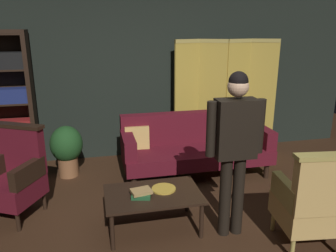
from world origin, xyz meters
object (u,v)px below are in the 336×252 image
object	(u,v)px
book_tan_leather	(141,191)
brass_tray	(164,189)
potted_plant	(67,148)
book_green_cloth	(141,194)
armchair_gilt_accent	(312,202)
folding_screen	(225,96)
bookshelf	(1,100)
standing_figure	(235,141)
armchair_wing_left	(14,175)
velvet_couch	(195,144)
coffee_table	(153,197)

from	to	relation	value
book_tan_leather	brass_tray	xyz separation A→B (m)	(0.26, 0.10, -0.05)
potted_plant	book_green_cloth	xyz separation A→B (m)	(0.84, -1.63, 0.01)
armchair_gilt_accent	folding_screen	bearing A→B (deg)	86.88
book_green_cloth	armchair_gilt_accent	bearing A→B (deg)	-20.81
armchair_gilt_accent	bookshelf	bearing A→B (deg)	140.98
brass_tray	book_green_cloth	bearing A→B (deg)	-159.29
bookshelf	standing_figure	bearing A→B (deg)	-40.96
brass_tray	book_tan_leather	bearing A→B (deg)	-159.29
folding_screen	armchair_wing_left	size ratio (longest dim) A/B	1.83
armchair_wing_left	brass_tray	xyz separation A→B (m)	(1.60, -0.58, -0.06)
book_green_cloth	book_tan_leather	world-z (taller)	book_tan_leather
bookshelf	book_tan_leather	bearing A→B (deg)	-50.22
velvet_couch	standing_figure	bearing A→B (deg)	-93.02
velvet_couch	brass_tray	bearing A→B (deg)	-120.66
coffee_table	brass_tray	xyz separation A→B (m)	(0.13, 0.06, 0.05)
armchair_gilt_accent	standing_figure	distance (m)	0.93
coffee_table	brass_tray	bearing A→B (deg)	24.09
bookshelf	velvet_couch	bearing A→B (deg)	-15.34
velvet_couch	potted_plant	world-z (taller)	velvet_couch
potted_plant	brass_tray	world-z (taller)	potted_plant
velvet_couch	brass_tray	size ratio (longest dim) A/B	8.19
armchair_gilt_accent	armchair_wing_left	world-z (taller)	same
armchair_wing_left	book_green_cloth	bearing A→B (deg)	-26.78
potted_plant	book_green_cloth	distance (m)	1.83
folding_screen	standing_figure	world-z (taller)	folding_screen
velvet_couch	armchair_gilt_accent	size ratio (longest dim) A/B	2.04
armchair_wing_left	book_green_cloth	xyz separation A→B (m)	(1.34, -0.68, -0.05)
velvet_couch	armchair_wing_left	bearing A→B (deg)	-164.50
book_tan_leather	folding_screen	bearing A→B (deg)	50.26
armchair_gilt_accent	potted_plant	bearing A→B (deg)	137.09
armchair_gilt_accent	book_tan_leather	distance (m)	1.67
bookshelf	book_green_cloth	world-z (taller)	bookshelf
standing_figure	potted_plant	distance (m)	2.60
velvet_couch	bookshelf	bearing A→B (deg)	164.66
velvet_couch	book_green_cloth	size ratio (longest dim) A/B	11.01
bookshelf	armchair_gilt_accent	world-z (taller)	bookshelf
bookshelf	armchair_gilt_accent	distance (m)	4.26
coffee_table	folding_screen	bearing A→B (deg)	51.90
folding_screen	standing_figure	distance (m)	2.40
velvet_couch	folding_screen	bearing A→B (deg)	45.20
potted_plant	folding_screen	bearing A→B (deg)	9.30
book_tan_leather	brass_tray	size ratio (longest dim) A/B	0.79
velvet_couch	armchair_wing_left	size ratio (longest dim) A/B	2.04
armchair_gilt_accent	standing_figure	world-z (taller)	standing_figure
folding_screen	bookshelf	xyz separation A→B (m)	(-3.42, 0.01, 0.09)
coffee_table	bookshelf	bearing A→B (deg)	132.37
armchair_gilt_accent	book_tan_leather	world-z (taller)	armchair_gilt_accent
bookshelf	brass_tray	distance (m)	2.86
book_tan_leather	brass_tray	bearing A→B (deg)	20.71
folding_screen	brass_tray	world-z (taller)	folding_screen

